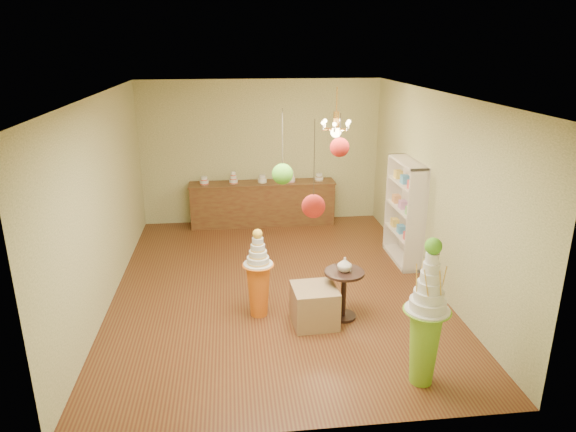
{
  "coord_description": "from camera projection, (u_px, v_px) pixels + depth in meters",
  "views": [
    {
      "loc": [
        -0.65,
        -7.39,
        3.68
      ],
      "look_at": [
        0.2,
        0.0,
        1.17
      ],
      "focal_mm": 32.0,
      "sensor_mm": 36.0,
      "label": 1
    }
  ],
  "objects": [
    {
      "name": "wall_front",
      "position": [
        307.0,
        296.0,
        4.66
      ],
      "size": [
        5.0,
        0.04,
        3.0
      ],
      "primitive_type": "cube",
      "color": "tan",
      "rests_on": "ground"
    },
    {
      "name": "pom_red_right",
      "position": [
        340.0,
        147.0,
        5.39
      ],
      "size": [
        0.21,
        0.21,
        0.46
      ],
      "color": "#433C30",
      "rests_on": "ceiling"
    },
    {
      "name": "pom_red_left",
      "position": [
        313.0,
        206.0,
        5.14
      ],
      "size": [
        0.24,
        0.24,
        0.99
      ],
      "color": "#433C30",
      "rests_on": "ceiling"
    },
    {
      "name": "wall_back",
      "position": [
        261.0,
        152.0,
        10.78
      ],
      "size": [
        5.0,
        0.04,
        3.0
      ],
      "primitive_type": "cube",
      "color": "tan",
      "rests_on": "ground"
    },
    {
      "name": "chandelier",
      "position": [
        336.0,
        129.0,
        8.65
      ],
      "size": [
        0.65,
        0.65,
        0.85
      ],
      "rotation": [
        0.0,
        0.0,
        0.21
      ],
      "color": "#D4964A",
      "rests_on": "ceiling"
    },
    {
      "name": "floor",
      "position": [
        276.0,
        286.0,
        8.2
      ],
      "size": [
        6.5,
        6.5,
        0.0
      ],
      "primitive_type": "plane",
      "color": "#542D16",
      "rests_on": "ground"
    },
    {
      "name": "wall_right",
      "position": [
        434.0,
        191.0,
        7.99
      ],
      "size": [
        0.04,
        6.5,
        3.0
      ],
      "primitive_type": "cube",
      "color": "tan",
      "rests_on": "ground"
    },
    {
      "name": "sideboard",
      "position": [
        263.0,
        203.0,
        10.84
      ],
      "size": [
        3.04,
        0.54,
        1.16
      ],
      "color": "#56351B",
      "rests_on": "floor"
    },
    {
      "name": "round_table",
      "position": [
        344.0,
        288.0,
        7.12
      ],
      "size": [
        0.68,
        0.68,
        0.71
      ],
      "rotation": [
        0.0,
        0.0,
        0.27
      ],
      "color": "black",
      "rests_on": "floor"
    },
    {
      "name": "ceiling",
      "position": [
        274.0,
        94.0,
        7.24
      ],
      "size": [
        6.5,
        6.5,
        0.0
      ],
      "primitive_type": "plane",
      "rotation": [
        3.14,
        0.0,
        0.0
      ],
      "color": "white",
      "rests_on": "ground"
    },
    {
      "name": "burlap_riser",
      "position": [
        314.0,
        306.0,
        7.02
      ],
      "size": [
        0.63,
        0.63,
        0.54
      ],
      "primitive_type": "cube",
      "rotation": [
        0.0,
        0.0,
        0.06
      ],
      "color": "#997853",
      "rests_on": "floor"
    },
    {
      "name": "wall_left",
      "position": [
        104.0,
        201.0,
        7.45
      ],
      "size": [
        0.04,
        6.5,
        3.0
      ],
      "primitive_type": "cube",
      "color": "tan",
      "rests_on": "ground"
    },
    {
      "name": "vase",
      "position": [
        345.0,
        264.0,
        7.0
      ],
      "size": [
        0.21,
        0.21,
        0.21
      ],
      "primitive_type": "imported",
      "rotation": [
        0.0,
        0.0,
        -0.06
      ],
      "color": "beige",
      "rests_on": "round_table"
    },
    {
      "name": "pedestal_green",
      "position": [
        425.0,
        328.0,
        5.66
      ],
      "size": [
        0.56,
        0.56,
        1.76
      ],
      "rotation": [
        0.0,
        0.0,
        -0.15
      ],
      "color": "#76AF26",
      "rests_on": "floor"
    },
    {
      "name": "shelving_unit",
      "position": [
        405.0,
        211.0,
        8.92
      ],
      "size": [
        0.33,
        1.2,
        1.8
      ],
      "color": "beige",
      "rests_on": "floor"
    },
    {
      "name": "pom_green_mid",
      "position": [
        282.0,
        174.0,
        5.91
      ],
      "size": [
        0.25,
        0.25,
        0.87
      ],
      "color": "#433C30",
      "rests_on": "ceiling"
    },
    {
      "name": "pedestal_orange",
      "position": [
        258.0,
        282.0,
        7.17
      ],
      "size": [
        0.47,
        0.47,
        1.3
      ],
      "rotation": [
        0.0,
        0.0,
        0.17
      ],
      "color": "orange",
      "rests_on": "floor"
    }
  ]
}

